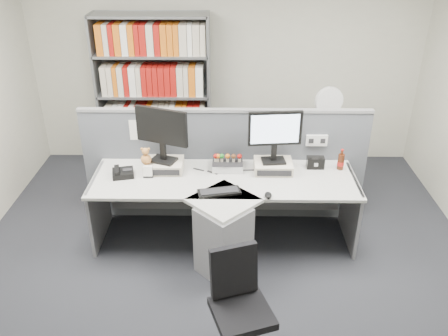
{
  "coord_description": "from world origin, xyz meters",
  "views": [
    {
      "loc": [
        0.05,
        -3.21,
        2.97
      ],
      "look_at": [
        0.0,
        0.65,
        0.92
      ],
      "focal_mm": 37.73,
      "sensor_mm": 36.0,
      "label": 1
    }
  ],
  "objects_px": {
    "keyboard": "(219,192)",
    "office_chair": "(239,302)",
    "desk_calendar": "(148,172)",
    "cola_bottle": "(341,162)",
    "mouse": "(268,195)",
    "filing_cabinet": "(322,158)",
    "speaker": "(315,163)",
    "monitor_right": "(275,132)",
    "desk_fan": "(328,104)",
    "shelving_unit": "(155,97)",
    "desktop_pc": "(228,164)",
    "desk": "(224,213)",
    "monitor_left": "(162,131)",
    "desk_phone": "(123,173)"
  },
  "relations": [
    {
      "from": "desktop_pc",
      "to": "shelving_unit",
      "type": "xyz_separation_m",
      "value": [
        -0.93,
        1.41,
        0.22
      ]
    },
    {
      "from": "desktop_pc",
      "to": "cola_bottle",
      "type": "height_order",
      "value": "cola_bottle"
    },
    {
      "from": "cola_bottle",
      "to": "office_chair",
      "type": "height_order",
      "value": "cola_bottle"
    },
    {
      "from": "mouse",
      "to": "desk_phone",
      "type": "relative_size",
      "value": 0.44
    },
    {
      "from": "speaker",
      "to": "office_chair",
      "type": "distance_m",
      "value": 1.87
    },
    {
      "from": "desktop_pc",
      "to": "desk",
      "type": "bearing_deg",
      "value": -94.14
    },
    {
      "from": "monitor_left",
      "to": "office_chair",
      "type": "bearing_deg",
      "value": -65.14
    },
    {
      "from": "desk_calendar",
      "to": "speaker",
      "type": "xyz_separation_m",
      "value": [
        1.67,
        0.21,
        0.01
      ]
    },
    {
      "from": "monitor_right",
      "to": "filing_cabinet",
      "type": "bearing_deg",
      "value": 55.06
    },
    {
      "from": "desk",
      "to": "desk_fan",
      "type": "height_order",
      "value": "desk_fan"
    },
    {
      "from": "shelving_unit",
      "to": "office_chair",
      "type": "distance_m",
      "value": 3.26
    },
    {
      "from": "monitor_right",
      "to": "desk_fan",
      "type": "xyz_separation_m",
      "value": [
        0.71,
        1.02,
        -0.08
      ]
    },
    {
      "from": "desktop_pc",
      "to": "desk_fan",
      "type": "height_order",
      "value": "desk_fan"
    },
    {
      "from": "mouse",
      "to": "cola_bottle",
      "type": "distance_m",
      "value": 0.95
    },
    {
      "from": "keyboard",
      "to": "office_chair",
      "type": "xyz_separation_m",
      "value": [
        0.17,
        -1.14,
        -0.27
      ]
    },
    {
      "from": "desk_calendar",
      "to": "filing_cabinet",
      "type": "distance_m",
      "value": 2.31
    },
    {
      "from": "desk_phone",
      "to": "cola_bottle",
      "type": "height_order",
      "value": "cola_bottle"
    },
    {
      "from": "desk",
      "to": "monitor_right",
      "type": "distance_m",
      "value": 0.92
    },
    {
      "from": "desktop_pc",
      "to": "desk_phone",
      "type": "bearing_deg",
      "value": -170.09
    },
    {
      "from": "mouse",
      "to": "monitor_left",
      "type": "bearing_deg",
      "value": 153.21
    },
    {
      "from": "desk",
      "to": "keyboard",
      "type": "relative_size",
      "value": 6.2
    },
    {
      "from": "keyboard",
      "to": "mouse",
      "type": "distance_m",
      "value": 0.45
    },
    {
      "from": "mouse",
      "to": "filing_cabinet",
      "type": "bearing_deg",
      "value": 62.56
    },
    {
      "from": "cola_bottle",
      "to": "office_chair",
      "type": "relative_size",
      "value": 0.26
    },
    {
      "from": "monitor_right",
      "to": "speaker",
      "type": "xyz_separation_m",
      "value": [
        0.43,
        0.07,
        -0.36
      ]
    },
    {
      "from": "desk",
      "to": "cola_bottle",
      "type": "distance_m",
      "value": 1.3
    },
    {
      "from": "monitor_right",
      "to": "filing_cabinet",
      "type": "height_order",
      "value": "monitor_right"
    },
    {
      "from": "filing_cabinet",
      "to": "desk_fan",
      "type": "distance_m",
      "value": 0.71
    },
    {
      "from": "shelving_unit",
      "to": "desktop_pc",
      "type": "bearing_deg",
      "value": -56.62
    },
    {
      "from": "desk",
      "to": "desk_calendar",
      "type": "xyz_separation_m",
      "value": [
        -0.75,
        0.24,
        0.31
      ]
    },
    {
      "from": "shelving_unit",
      "to": "filing_cabinet",
      "type": "height_order",
      "value": "shelving_unit"
    },
    {
      "from": "desk_calendar",
      "to": "shelving_unit",
      "type": "xyz_separation_m",
      "value": [
        -0.15,
        1.61,
        0.21
      ]
    },
    {
      "from": "desk",
      "to": "monitor_right",
      "type": "xyz_separation_m",
      "value": [
        0.49,
        0.38,
        0.68
      ]
    },
    {
      "from": "desk",
      "to": "desk_fan",
      "type": "bearing_deg",
      "value": 49.38
    },
    {
      "from": "mouse",
      "to": "office_chair",
      "type": "distance_m",
      "value": 1.14
    },
    {
      "from": "speaker",
      "to": "desk_fan",
      "type": "distance_m",
      "value": 1.02
    },
    {
      "from": "desk_calendar",
      "to": "cola_bottle",
      "type": "distance_m",
      "value": 1.93
    },
    {
      "from": "monitor_right",
      "to": "mouse",
      "type": "relative_size",
      "value": 5.04
    },
    {
      "from": "monitor_left",
      "to": "desk_phone",
      "type": "bearing_deg",
      "value": -161.83
    },
    {
      "from": "filing_cabinet",
      "to": "desk_fan",
      "type": "height_order",
      "value": "desk_fan"
    },
    {
      "from": "desk_calendar",
      "to": "office_chair",
      "type": "distance_m",
      "value": 1.72
    },
    {
      "from": "keyboard",
      "to": "speaker",
      "type": "xyz_separation_m",
      "value": [
        0.97,
        0.52,
        0.05
      ]
    },
    {
      "from": "cola_bottle",
      "to": "office_chair",
      "type": "distance_m",
      "value": 1.97
    },
    {
      "from": "desk_calendar",
      "to": "desk_phone",
      "type": "bearing_deg",
      "value": 176.89
    },
    {
      "from": "mouse",
      "to": "filing_cabinet",
      "type": "xyz_separation_m",
      "value": [
        0.79,
        1.53,
        -0.39
      ]
    },
    {
      "from": "cola_bottle",
      "to": "shelving_unit",
      "type": "bearing_deg",
      "value": 145.52
    },
    {
      "from": "desktop_pc",
      "to": "filing_cabinet",
      "type": "bearing_deg",
      "value": 39.54
    },
    {
      "from": "filing_cabinet",
      "to": "desk_phone",
      "type": "bearing_deg",
      "value": -152.54
    },
    {
      "from": "keyboard",
      "to": "shelving_unit",
      "type": "distance_m",
      "value": 2.11
    },
    {
      "from": "keyboard",
      "to": "desk_phone",
      "type": "height_order",
      "value": "desk_phone"
    }
  ]
}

